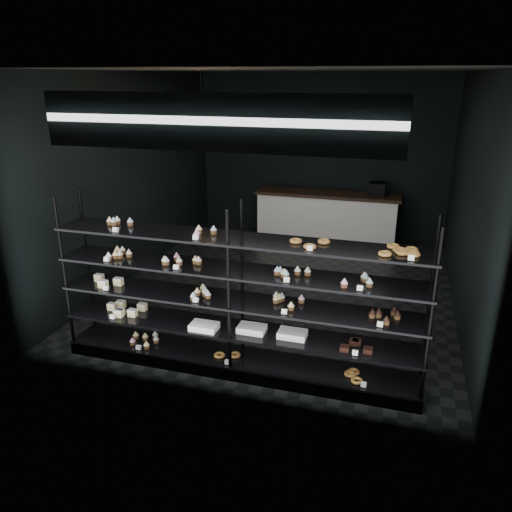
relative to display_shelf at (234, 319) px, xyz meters
name	(u,v)px	position (x,y,z in m)	size (l,w,h in m)	color
room	(287,186)	(-0.02, 2.45, 0.97)	(5.01, 6.01, 3.20)	black
display_shelf	(234,319)	(0.00, 0.00, 0.00)	(4.00, 0.50, 1.91)	black
signage	(211,122)	(-0.02, -0.48, 2.12)	(3.30, 0.05, 0.50)	#0D1241
pendant_lamp	(203,134)	(-0.81, 1.24, 1.82)	(0.29, 0.29, 0.88)	black
service_counter	(327,216)	(0.24, 4.95, -0.13)	(2.79, 0.65, 1.23)	silver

